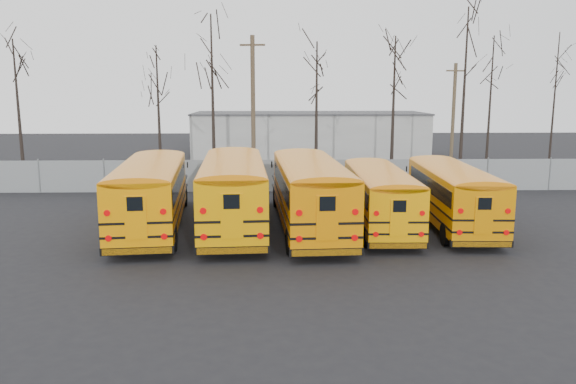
{
  "coord_description": "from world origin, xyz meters",
  "views": [
    {
      "loc": [
        -1.55,
        -22.67,
        6.3
      ],
      "look_at": [
        -0.85,
        3.01,
        1.6
      ],
      "focal_mm": 35.0,
      "sensor_mm": 36.0,
      "label": 1
    }
  ],
  "objects_px": {
    "bus_b": "(233,186)",
    "bus_e": "(451,190)",
    "bus_c": "(310,188)",
    "utility_pole_right": "(453,119)",
    "utility_pole_left": "(253,106)",
    "bus_a": "(151,189)",
    "bus_d": "(379,193)"
  },
  "relations": [
    {
      "from": "bus_b",
      "to": "bus_e",
      "type": "relative_size",
      "value": 1.15
    },
    {
      "from": "bus_d",
      "to": "utility_pole_right",
      "type": "bearing_deg",
      "value": 63.38
    },
    {
      "from": "bus_e",
      "to": "bus_c",
      "type": "bearing_deg",
      "value": -172.97
    },
    {
      "from": "bus_b",
      "to": "utility_pole_right",
      "type": "relative_size",
      "value": 1.48
    },
    {
      "from": "bus_a",
      "to": "bus_d",
      "type": "relative_size",
      "value": 1.15
    },
    {
      "from": "utility_pole_right",
      "to": "utility_pole_left",
      "type": "bearing_deg",
      "value": 171.63
    },
    {
      "from": "bus_e",
      "to": "utility_pole_left",
      "type": "relative_size",
      "value": 1.05
    },
    {
      "from": "utility_pole_left",
      "to": "bus_b",
      "type": "bearing_deg",
      "value": -84.42
    },
    {
      "from": "bus_a",
      "to": "utility_pole_left",
      "type": "xyz_separation_m",
      "value": [
        4.13,
        15.26,
        3.26
      ]
    },
    {
      "from": "utility_pole_left",
      "to": "utility_pole_right",
      "type": "xyz_separation_m",
      "value": [
        14.65,
        0.83,
        -0.95
      ]
    },
    {
      "from": "bus_d",
      "to": "utility_pole_left",
      "type": "bearing_deg",
      "value": 113.34
    },
    {
      "from": "bus_a",
      "to": "bus_e",
      "type": "height_order",
      "value": "bus_a"
    },
    {
      "from": "utility_pole_right",
      "to": "bus_d",
      "type": "bearing_deg",
      "value": -129.26
    },
    {
      "from": "bus_b",
      "to": "bus_e",
      "type": "height_order",
      "value": "bus_b"
    },
    {
      "from": "bus_a",
      "to": "bus_c",
      "type": "xyz_separation_m",
      "value": [
        7.17,
        -0.26,
        0.04
      ]
    },
    {
      "from": "bus_c",
      "to": "bus_d",
      "type": "xyz_separation_m",
      "value": [
        3.2,
        0.31,
        -0.28
      ]
    },
    {
      "from": "bus_a",
      "to": "utility_pole_left",
      "type": "bearing_deg",
      "value": 69.04
    },
    {
      "from": "bus_c",
      "to": "bus_d",
      "type": "relative_size",
      "value": 1.17
    },
    {
      "from": "bus_a",
      "to": "bus_c",
      "type": "distance_m",
      "value": 7.17
    },
    {
      "from": "bus_c",
      "to": "utility_pole_right",
      "type": "xyz_separation_m",
      "value": [
        11.61,
        16.36,
        2.27
      ]
    },
    {
      "from": "bus_d",
      "to": "utility_pole_right",
      "type": "xyz_separation_m",
      "value": [
        8.41,
        16.05,
        2.55
      ]
    },
    {
      "from": "bus_b",
      "to": "utility_pole_left",
      "type": "height_order",
      "value": "utility_pole_left"
    },
    {
      "from": "bus_a",
      "to": "bus_b",
      "type": "height_order",
      "value": "bus_b"
    },
    {
      "from": "bus_a",
      "to": "bus_d",
      "type": "bearing_deg",
      "value": -5.58
    },
    {
      "from": "bus_b",
      "to": "utility_pole_left",
      "type": "xyz_separation_m",
      "value": [
        0.43,
        15.15,
        3.19
      ]
    },
    {
      "from": "bus_c",
      "to": "utility_pole_right",
      "type": "bearing_deg",
      "value": 51.52
    },
    {
      "from": "bus_b",
      "to": "utility_pole_left",
      "type": "distance_m",
      "value": 15.49
    },
    {
      "from": "bus_b",
      "to": "bus_d",
      "type": "xyz_separation_m",
      "value": [
        6.67,
        -0.07,
        -0.3
      ]
    },
    {
      "from": "bus_c",
      "to": "utility_pole_left",
      "type": "distance_m",
      "value": 16.15
    },
    {
      "from": "bus_d",
      "to": "utility_pole_left",
      "type": "height_order",
      "value": "utility_pole_left"
    },
    {
      "from": "bus_a",
      "to": "bus_c",
      "type": "height_order",
      "value": "bus_c"
    },
    {
      "from": "bus_a",
      "to": "utility_pole_right",
      "type": "distance_m",
      "value": 24.84
    }
  ]
}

